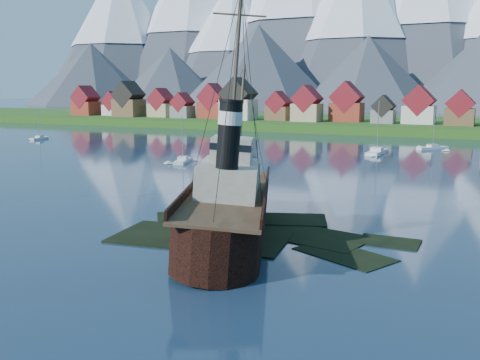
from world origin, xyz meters
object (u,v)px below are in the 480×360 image
at_px(tugboat_wreck, 233,204).
at_px(sailboat_c, 231,144).
at_px(sailboat_b, 40,139).
at_px(sailboat_e, 377,153).
at_px(sailboat_f, 433,148).
at_px(sailboat_a, 183,161).

xyz_separation_m(tugboat_wreck, sailboat_c, (-42.46, 83.48, -3.02)).
height_order(sailboat_b, sailboat_e, sailboat_e).
height_order(sailboat_c, sailboat_f, sailboat_c).
xyz_separation_m(sailboat_a, sailboat_b, (-67.55, 25.40, 0.02)).
bearing_deg(tugboat_wreck, sailboat_a, 105.51).
distance_m(tugboat_wreck, sailboat_c, 93.70).
bearing_deg(sailboat_e, sailboat_b, -172.97).
distance_m(tugboat_wreck, sailboat_b, 125.32).
relative_size(tugboat_wreck, sailboat_c, 2.77).
xyz_separation_m(tugboat_wreck, sailboat_a, (-35.10, 46.42, -3.06)).
distance_m(sailboat_b, sailboat_c, 61.32).
xyz_separation_m(sailboat_b, sailboat_e, (101.60, 7.73, 0.04)).
bearing_deg(sailboat_c, sailboat_b, 150.59).
bearing_deg(sailboat_f, tugboat_wreck, -53.27).
height_order(sailboat_b, sailboat_f, sailboat_f).
height_order(tugboat_wreck, sailboat_f, tugboat_wreck).
xyz_separation_m(tugboat_wreck, sailboat_e, (-1.05, 79.54, -3.00)).
distance_m(tugboat_wreck, sailboat_e, 79.61).
xyz_separation_m(sailboat_a, sailboat_c, (-7.36, 37.06, 0.04)).
distance_m(sailboat_a, sailboat_b, 72.17).
relative_size(sailboat_a, sailboat_e, 0.79).
height_order(sailboat_a, sailboat_f, sailboat_f).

